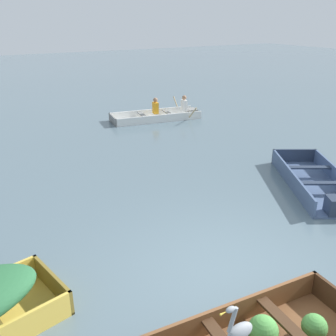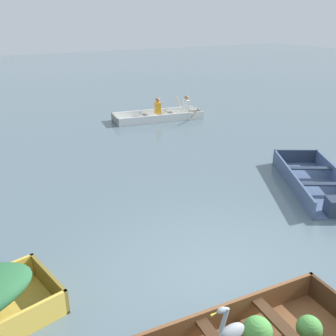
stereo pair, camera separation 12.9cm
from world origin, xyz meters
TOP-DOWN VIEW (x-y plane):
  - ground_plane at (0.00, 0.00)m, footprint 80.00×80.00m
  - skiff_slate_blue_near_moored at (3.88, 1.53)m, footprint 2.65×3.37m
  - rowboat_white_with_crew at (3.89, 9.13)m, footprint 3.66×2.29m
  - heron_on_dinghy at (-1.19, -1.54)m, footprint 0.45×0.15m

SIDE VIEW (x-z plane):
  - ground_plane at x=0.00m, z-range 0.00..0.00m
  - skiff_slate_blue_near_moored at x=3.88m, z-range -0.06..0.34m
  - rowboat_white_with_crew at x=3.89m, z-range -0.28..0.60m
  - heron_on_dinghy at x=-1.19m, z-range 0.47..1.31m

